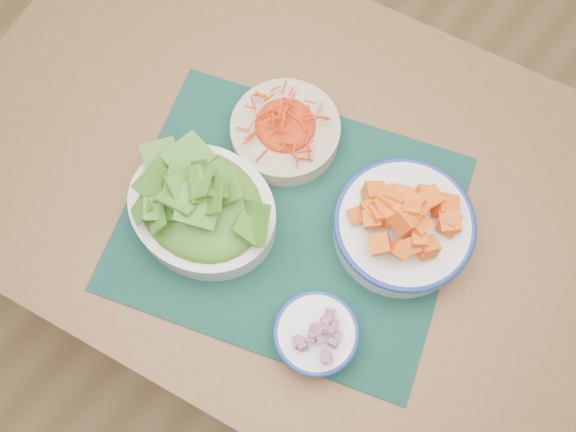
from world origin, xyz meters
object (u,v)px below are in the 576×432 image
at_px(carrot_bowl, 285,128).
at_px(squash_bowl, 405,223).
at_px(onion_bowl, 316,334).
at_px(placemat, 288,222).
at_px(table, 285,195).
at_px(lettuce_bowl, 201,206).

bearing_deg(carrot_bowl, squash_bowl, -3.58).
height_order(squash_bowl, onion_bowl, squash_bowl).
height_order(placemat, onion_bowl, onion_bowl).
bearing_deg(table, placemat, -58.39).
bearing_deg(squash_bowl, onion_bowl, -90.27).
relative_size(squash_bowl, onion_bowl, 1.71).
bearing_deg(lettuce_bowl, placemat, 28.25).
distance_m(table, onion_bowl, 0.32).
height_order(carrot_bowl, onion_bowl, carrot_bowl).
height_order(squash_bowl, lettuce_bowl, squash_bowl).
distance_m(placemat, onion_bowl, 0.21).
distance_m(table, carrot_bowl, 0.15).
bearing_deg(table, squash_bowl, -0.68).
height_order(table, onion_bowl, onion_bowl).
xyz_separation_m(squash_bowl, lettuce_bowl, (-0.28, -0.19, -0.00)).
bearing_deg(table, onion_bowl, -51.84).
height_order(table, placemat, placemat).
xyz_separation_m(squash_bowl, onion_bowl, (-0.00, -0.23, -0.02)).
xyz_separation_m(placemat, carrot_bowl, (-0.11, 0.12, 0.04)).
relative_size(table, carrot_bowl, 5.89).
distance_m(placemat, lettuce_bowl, 0.15).
height_order(placemat, lettuce_bowl, lettuce_bowl).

